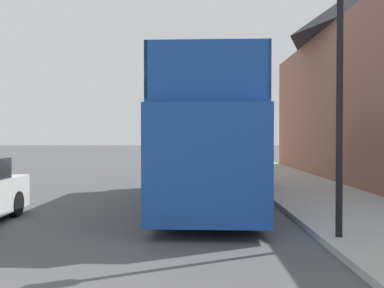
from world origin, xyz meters
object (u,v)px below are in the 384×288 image
at_px(tour_bus, 207,146).
at_px(lamp_post_third, 240,118).
at_px(parked_car_ahead_of_bus, 218,165).
at_px(lamp_post_nearest, 338,50).
at_px(lamp_post_second, 263,101).

distance_m(tour_bus, lamp_post_third, 14.00).
distance_m(tour_bus, parked_car_ahead_of_bus, 7.85).
relative_size(tour_bus, lamp_post_third, 2.28).
height_order(tour_bus, lamp_post_third, lamp_post_third).
height_order(tour_bus, parked_car_ahead_of_bus, tour_bus).
bearing_deg(lamp_post_third, parked_car_ahead_of_bus, -105.65).
relative_size(tour_bus, parked_car_ahead_of_bus, 2.17).
bearing_deg(lamp_post_nearest, tour_bus, 114.55).
bearing_deg(lamp_post_nearest, lamp_post_third, 89.35).
bearing_deg(tour_bus, lamp_post_nearest, -62.80).
bearing_deg(parked_car_ahead_of_bus, tour_bus, -93.27).
height_order(lamp_post_nearest, lamp_post_second, lamp_post_nearest).
relative_size(parked_car_ahead_of_bus, lamp_post_second, 0.94).
relative_size(parked_car_ahead_of_bus, lamp_post_third, 1.05).
relative_size(lamp_post_second, lamp_post_third, 1.12).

